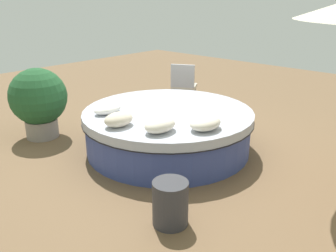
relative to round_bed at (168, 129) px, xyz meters
The scene contains 9 objects.
ground_plane 0.34m from the round_bed, ahead, with size 16.00×16.00×0.00m, color brown.
round_bed is the anchor object (origin of this frame).
throw_pillow_0 1.02m from the round_bed, 38.55° to the right, with size 0.47×0.29×0.14m, color white.
throw_pillow_1 1.08m from the round_bed, ahead, with size 0.44×0.32×0.20m, color beige.
throw_pillow_2 1.04m from the round_bed, 36.04° to the left, with size 0.48×0.34×0.20m, color silver.
throw_pillow_3 1.07m from the round_bed, 73.34° to the left, with size 0.50×0.37×0.18m, color silver.
patio_chair 2.40m from the round_bed, 145.75° to the right, with size 0.69×0.70×0.98m.
planter 2.33m from the round_bed, 60.80° to the right, with size 0.98×0.98×1.24m.
side_table 2.05m from the round_bed, 43.27° to the left, with size 0.40×0.40×0.51m, color #333338.
Camera 1 is at (3.99, 3.66, 2.39)m, focal length 38.18 mm.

